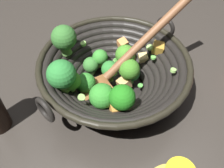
{
  "coord_description": "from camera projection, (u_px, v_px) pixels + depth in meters",
  "views": [
    {
      "loc": [
        -0.01,
        -0.4,
        0.47
      ],
      "look_at": [
        -0.01,
        -0.01,
        0.03
      ],
      "focal_mm": 40.79,
      "sensor_mm": 36.0,
      "label": 1
    }
  ],
  "objects": [
    {
      "name": "wok",
      "position": [
        113.0,
        72.0,
        0.57
      ],
      "size": [
        0.36,
        0.34,
        0.22
      ],
      "color": "black",
      "rests_on": "ground"
    },
    {
      "name": "ground_plane",
      "position": [
        114.0,
        90.0,
        0.62
      ],
      "size": [
        4.0,
        4.0,
        0.0
      ],
      "primitive_type": "plane",
      "color": "#332D28"
    }
  ]
}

